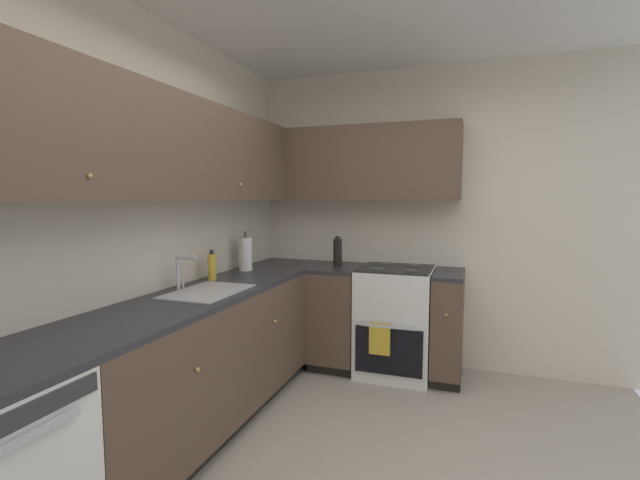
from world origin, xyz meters
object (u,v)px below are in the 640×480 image
Objects in this scene: soap_bottle at (212,267)px; oven_range at (396,320)px; paper_towel_roll at (246,254)px; oil_bottle at (338,252)px.

oven_range is at bearing -51.37° from soap_bottle.
soap_bottle is at bearing 128.63° from oven_range.
paper_towel_roll reaches higher than soap_bottle.
oil_bottle is (-0.02, 0.53, 0.58)m from oven_range.
oven_range is 3.15× the size of paper_towel_roll.
oil_bottle is at bearing -54.66° from paper_towel_roll.
soap_bottle is (-0.97, 1.21, 0.55)m from oven_range.
soap_bottle is 1.17m from oil_bottle.
soap_bottle is at bearing 144.16° from oil_bottle.
oven_range is 1.42m from paper_towel_roll.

